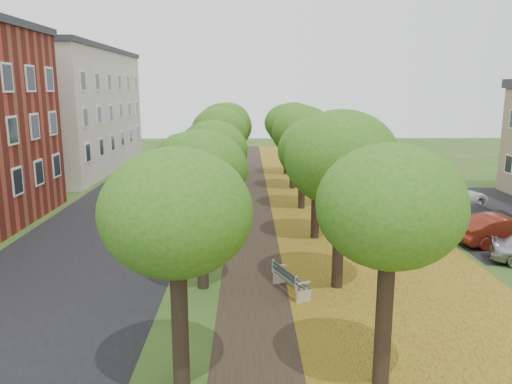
{
  "coord_description": "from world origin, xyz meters",
  "views": [
    {
      "loc": [
        -0.6,
        -10.83,
        7.02
      ],
      "look_at": [
        -0.23,
        10.77,
        2.5
      ],
      "focal_mm": 35.0,
      "sensor_mm": 36.0,
      "label": 1
    }
  ],
  "objects_px": {
    "bench": "(290,280)",
    "car_white": "(444,196)",
    "car_grey": "(470,213)",
    "car_red": "(503,230)"
  },
  "relations": [
    {
      "from": "car_red",
      "to": "car_white",
      "type": "relative_size",
      "value": 0.77
    },
    {
      "from": "car_grey",
      "to": "car_white",
      "type": "height_order",
      "value": "car_white"
    },
    {
      "from": "bench",
      "to": "car_white",
      "type": "height_order",
      "value": "car_white"
    },
    {
      "from": "bench",
      "to": "car_red",
      "type": "bearing_deg",
      "value": -84.91
    },
    {
      "from": "car_red",
      "to": "car_white",
      "type": "xyz_separation_m",
      "value": [
        0.0,
        6.96,
        0.07
      ]
    },
    {
      "from": "bench",
      "to": "car_white",
      "type": "distance_m",
      "value": 15.86
    },
    {
      "from": "bench",
      "to": "car_grey",
      "type": "height_order",
      "value": "car_grey"
    },
    {
      "from": "car_red",
      "to": "car_white",
      "type": "height_order",
      "value": "car_white"
    },
    {
      "from": "bench",
      "to": "car_grey",
      "type": "bearing_deg",
      "value": -71.78
    },
    {
      "from": "car_grey",
      "to": "car_red",
      "type": "bearing_deg",
      "value": -178.95
    }
  ]
}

